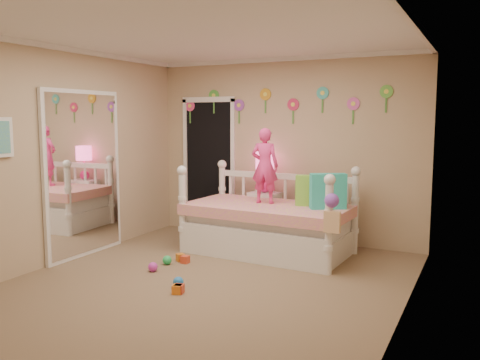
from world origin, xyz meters
The scene contains 17 objects.
floor centered at (0.00, 0.00, 0.00)m, with size 4.00×4.50×0.01m, color #7F684C.
ceiling centered at (0.00, 0.00, 2.60)m, with size 4.00×4.50×0.01m, color white.
back_wall centered at (0.00, 2.25, 1.30)m, with size 4.00×0.01×2.60m, color tan.
left_wall centered at (-2.00, 0.00, 1.30)m, with size 0.01×4.50×2.60m, color tan.
right_wall centered at (2.00, 0.00, 1.30)m, with size 0.01×4.50×2.60m, color tan.
crown_molding centered at (0.00, 0.00, 2.57)m, with size 4.00×4.50×0.06m, color white, non-canonical shape.
daybed centered at (0.09, 1.43, 0.57)m, with size 2.12×1.14×1.15m, color white, non-canonical shape.
pillow_turquoise centered at (0.88, 1.47, 0.86)m, with size 0.43×0.15×0.43m, color #24B8A2.
pillow_lime centered at (0.63, 1.59, 0.83)m, with size 0.41×0.15×0.39m, color #80C93D.
child centered at (0.02, 1.50, 1.13)m, with size 0.36×0.24×0.99m, color #F43788.
nightstand centered at (-0.23, 2.07, 0.35)m, with size 0.41×0.32×0.69m, color white.
table_lamp centered at (-0.23, 2.07, 1.08)m, with size 0.27×0.27×0.58m.
closet_doorway centered at (-1.25, 2.23, 1.03)m, with size 0.90×0.04×2.07m, color black.
flower_decals centered at (-0.09, 2.24, 1.94)m, with size 3.40×0.02×0.50m, color #B2668C, non-canonical shape.
mirror_closet centered at (-1.96, 0.30, 1.05)m, with size 0.07×1.30×2.10m, color white.
hanging_bag centered at (1.10, 0.83, 0.70)m, with size 0.20×0.16×0.36m, color beige, non-canonical shape.
toy_scatter centered at (-0.40, 0.01, 0.06)m, with size 0.80×1.30×0.11m, color #996666, non-canonical shape.
Camera 1 is at (2.62, -4.49, 1.75)m, focal length 37.65 mm.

